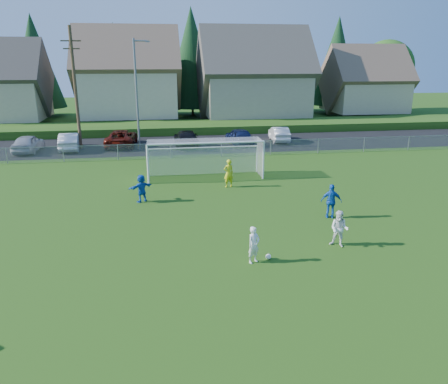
{
  "coord_description": "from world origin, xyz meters",
  "views": [
    {
      "loc": [
        -3.07,
        -11.54,
        7.5
      ],
      "look_at": [
        0.0,
        8.0,
        1.4
      ],
      "focal_mm": 35.0,
      "sensor_mm": 36.0,
      "label": 1
    }
  ],
  "objects": [
    {
      "name": "streetlight",
      "position": [
        -4.45,
        26.0,
        4.84
      ],
      "size": [
        1.38,
        0.18,
        9.0
      ],
      "color": "slate",
      "rests_on": "ground"
    },
    {
      "name": "ground",
      "position": [
        0.0,
        0.0,
        0.0
      ],
      "size": [
        160.0,
        160.0,
        0.0
      ],
      "primitive_type": "plane",
      "color": "#193D0C",
      "rests_on": "ground"
    },
    {
      "name": "goalkeeper",
      "position": [
        1.14,
        13.5,
        0.85
      ],
      "size": [
        0.7,
        0.54,
        1.71
      ],
      "primitive_type": "imported",
      "rotation": [
        0.0,
        0.0,
        3.38
      ],
      "color": "#C7C917",
      "rests_on": "ground"
    },
    {
      "name": "car_a",
      "position": [
        -13.56,
        26.21,
        0.72
      ],
      "size": [
        1.94,
        4.33,
        1.44
      ],
      "primitive_type": "imported",
      "rotation": [
        0.0,
        0.0,
        3.09
      ],
      "color": "#A6A7AE",
      "rests_on": "ground"
    },
    {
      "name": "car_f",
      "position": [
        8.32,
        27.73,
        0.68
      ],
      "size": [
        1.83,
        4.25,
        1.36
      ],
      "primitive_type": "imported",
      "rotation": [
        0.0,
        0.0,
        3.04
      ],
      "color": "silver",
      "rests_on": "ground"
    },
    {
      "name": "player_blue_a",
      "position": [
        5.18,
        7.46,
        0.85
      ],
      "size": [
        1.07,
        0.7,
        1.69
      ],
      "primitive_type": "imported",
      "rotation": [
        0.0,
        0.0,
        2.82
      ],
      "color": "#124CAD",
      "rests_on": "ground"
    },
    {
      "name": "grass_embankment",
      "position": [
        0.0,
        35.0,
        0.4
      ],
      "size": [
        70.0,
        6.0,
        0.8
      ],
      "primitive_type": "cube",
      "color": "#1E420F",
      "rests_on": "ground"
    },
    {
      "name": "soccer_goal",
      "position": [
        0.0,
        16.05,
        1.63
      ],
      "size": [
        7.42,
        1.9,
        2.5
      ],
      "color": "white",
      "rests_on": "ground"
    },
    {
      "name": "car_d",
      "position": [
        -0.45,
        26.59,
        0.71
      ],
      "size": [
        2.01,
        4.9,
        1.42
      ],
      "primitive_type": "imported",
      "rotation": [
        0.0,
        0.0,
        3.14
      ],
      "color": "black",
      "rests_on": "ground"
    },
    {
      "name": "asphalt_lot",
      "position": [
        0.0,
        27.5,
        0.01
      ],
      "size": [
        60.0,
        60.0,
        0.0
      ],
      "primitive_type": "plane",
      "color": "black",
      "rests_on": "ground"
    },
    {
      "name": "tree_row",
      "position": [
        1.04,
        48.74,
        6.91
      ],
      "size": [
        65.98,
        12.36,
        13.8
      ],
      "color": "#382616",
      "rests_on": "ground"
    },
    {
      "name": "player_white_a",
      "position": [
        0.4,
        3.29,
        0.72
      ],
      "size": [
        0.63,
        0.56,
        1.44
      ],
      "primitive_type": "imported",
      "rotation": [
        0.0,
        0.0,
        0.53
      ],
      "color": "white",
      "rests_on": "ground"
    },
    {
      "name": "houses_row",
      "position": [
        1.97,
        42.46,
        7.33
      ],
      "size": [
        53.9,
        11.45,
        13.27
      ],
      "color": "tan",
      "rests_on": "ground"
    },
    {
      "name": "chainlink_fence",
      "position": [
        0.0,
        22.0,
        0.63
      ],
      "size": [
        52.06,
        0.06,
        1.2
      ],
      "color": "gray",
      "rests_on": "ground"
    },
    {
      "name": "utility_pole",
      "position": [
        -9.5,
        27.0,
        5.15
      ],
      "size": [
        1.6,
        0.26,
        10.0
      ],
      "color": "#473321",
      "rests_on": "ground"
    },
    {
      "name": "player_white_b",
      "position": [
        4.2,
        4.19,
        0.77
      ],
      "size": [
        0.95,
        0.92,
        1.54
      ],
      "primitive_type": "imported",
      "rotation": [
        0.0,
        0.0,
        -0.66
      ],
      "color": "white",
      "rests_on": "ground"
    },
    {
      "name": "car_b",
      "position": [
        -10.32,
        26.61,
        0.72
      ],
      "size": [
        1.94,
        4.52,
        1.45
      ],
      "primitive_type": "imported",
      "rotation": [
        0.0,
        0.0,
        3.24
      ],
      "color": "silver",
      "rests_on": "ground"
    },
    {
      "name": "soccer_ball",
      "position": [
        1.03,
        3.44,
        0.11
      ],
      "size": [
        0.22,
        0.22,
        0.22
      ],
      "primitive_type": "sphere",
      "color": "white",
      "rests_on": "ground"
    },
    {
      "name": "player_blue_b",
      "position": [
        -3.97,
        11.43,
        0.76
      ],
      "size": [
        1.43,
        1.12,
        1.52
      ],
      "primitive_type": "imported",
      "rotation": [
        0.0,
        0.0,
        3.7
      ],
      "color": "#124CAD",
      "rests_on": "ground"
    },
    {
      "name": "car_e",
      "position": [
        4.36,
        26.85,
        0.73
      ],
      "size": [
        2.19,
        4.46,
        1.46
      ],
      "primitive_type": "imported",
      "rotation": [
        0.0,
        0.0,
        3.25
      ],
      "color": "#121B40",
      "rests_on": "ground"
    },
    {
      "name": "car_c",
      "position": [
        -6.09,
        27.58,
        0.73
      ],
      "size": [
        2.73,
        5.37,
        1.45
      ],
      "primitive_type": "imported",
      "rotation": [
        0.0,
        0.0,
        3.08
      ],
      "color": "#4D1008",
      "rests_on": "ground"
    }
  ]
}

